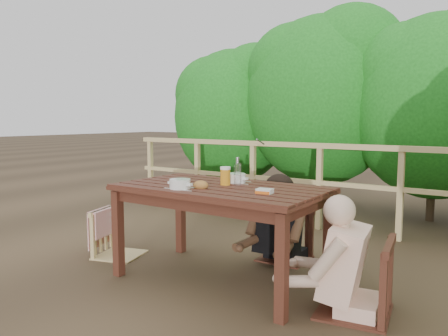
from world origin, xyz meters
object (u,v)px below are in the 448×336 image
Objects in this scene: chair_far at (285,214)px; butter_tub at (265,192)px; soup_near at (180,185)px; chair_left at (119,213)px; soup_far at (236,179)px; bread_roll at (201,185)px; diner_right at (361,218)px; chair_right at (356,242)px; beer_glass at (225,177)px; table at (220,234)px; bottle at (238,172)px; woman at (287,193)px.

butter_tub is (0.27, -0.87, 0.34)m from chair_far.
soup_near is at bearing -170.47° from butter_tub.
soup_far reaches higher than chair_left.
bread_roll is at bearing 45.49° from soup_near.
soup_far is 0.57m from butter_tub.
diner_right reaches higher than soup_near.
bread_roll is at bearing -89.51° from chair_right.
beer_glass is at bearing 152.78° from butter_tub.
chair_right is at bearing -105.76° from chair_left.
bread_roll is at bearing -114.53° from chair_left.
chair_left is at bearing -167.53° from soup_far.
chair_right is 1.13m from beer_glass.
bottle is (0.11, 0.09, 0.49)m from table.
chair_right is 1.19m from bread_roll.
table is 14.18× the size of butter_tub.
chair_far is 0.83m from beer_glass.
beer_glass is 0.11m from bottle.
butter_tub is at bearing -35.89° from soup_far.
soup_near is at bearing -85.35° from chair_right.
bread_roll is (-1.14, -0.19, 0.30)m from chair_right.
soup_far is at bearing 82.07° from bread_roll.
chair_right is 0.17m from diner_right.
chair_far is at bearing -138.94° from chair_right.
soup_far is 0.16m from beer_glass.
woman is 0.77m from beer_glass.
soup_near is 0.65m from butter_tub.
soup_near is at bearing 94.34° from diner_right.
bread_roll is (-1.17, -0.19, 0.14)m from diner_right.
table is 6.07× the size of soup_near.
chair_far reaches higher than bread_roll.
woman is 0.75m from bottle.
butter_tub is (0.46, -0.18, -0.06)m from beer_glass.
woman is 10.74× the size of butter_tub.
diner_right is 1.19m from bread_roll.
table is 6.71× the size of bottle.
diner_right is at bearing -2.79° from beer_glass.
chair_left is at bearing -175.38° from beer_glass.
bread_roll is 0.32m from bottle.
chair_right is at bearing 81.16° from diner_right.
chair_left is at bearing -97.84° from chair_right.
woman is 0.94× the size of diner_right.
beer_glass is at bearing 75.79° from bread_roll.
beer_glass is at bearing 73.30° from woman.
soup_near is 2.34× the size of butter_tub.
soup_far is (-1.08, 0.21, 0.31)m from chair_right.
chair_right reaches higher than soup_near.
beer_glass is 0.67× the size of bottle.
woman reaches higher than chair_right.
chair_far is 3.55× the size of bottle.
butter_tub is (-0.62, -0.12, 0.29)m from chair_right.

